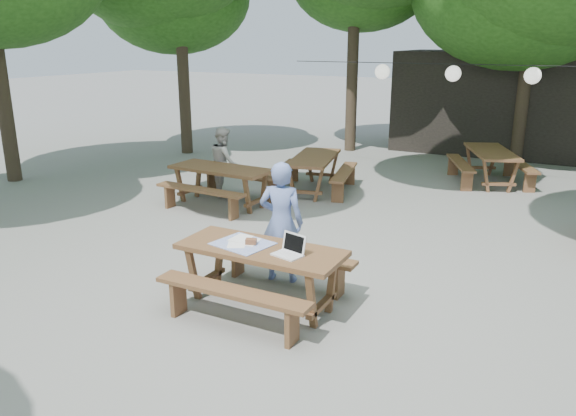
# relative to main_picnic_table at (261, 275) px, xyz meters

# --- Properties ---
(ground) EXTENTS (80.00, 80.00, 0.00)m
(ground) POSITION_rel_main_picnic_table_xyz_m (0.78, 1.37, -0.39)
(ground) COLOR slate
(ground) RESTS_ON ground
(pavilion) EXTENTS (6.00, 3.00, 2.80)m
(pavilion) POSITION_rel_main_picnic_table_xyz_m (1.28, 11.87, 1.01)
(pavilion) COLOR black
(pavilion) RESTS_ON ground
(main_picnic_table) EXTENTS (2.00, 1.58, 0.75)m
(main_picnic_table) POSITION_rel_main_picnic_table_xyz_m (0.00, 0.00, 0.00)
(main_picnic_table) COLOR #543A1D
(main_picnic_table) RESTS_ON ground
(picnic_table_nw) EXTENTS (2.04, 1.67, 0.75)m
(picnic_table_nw) POSITION_rel_main_picnic_table_xyz_m (-2.87, 3.40, 0.00)
(picnic_table_nw) COLOR #543A1D
(picnic_table_nw) RESTS_ON ground
(picnic_table_far_w) EXTENTS (1.96, 2.20, 0.75)m
(picnic_table_far_w) POSITION_rel_main_picnic_table_xyz_m (-1.71, 5.18, 0.00)
(picnic_table_far_w) COLOR #543A1D
(picnic_table_far_w) RESTS_ON ground
(picnic_table_far_e) EXTENTS (2.19, 2.36, 0.75)m
(picnic_table_far_e) POSITION_rel_main_picnic_table_xyz_m (1.51, 7.61, 0.00)
(picnic_table_far_e) COLOR #543A1D
(picnic_table_far_e) RESTS_ON ground
(woman) EXTENTS (0.66, 0.51, 1.62)m
(woman) POSITION_rel_main_picnic_table_xyz_m (-0.15, 0.79, 0.42)
(woman) COLOR #687EBE
(woman) RESTS_ON ground
(second_person) EXTENTS (0.85, 0.87, 1.41)m
(second_person) POSITION_rel_main_picnic_table_xyz_m (-3.23, 4.05, 0.32)
(second_person) COLOR silver
(second_person) RESTS_ON ground
(laptop) EXTENTS (0.39, 0.33, 0.24)m
(laptop) POSITION_rel_main_picnic_table_xyz_m (0.42, -0.05, 0.42)
(laptop) COLOR white
(laptop) RESTS_ON main_picnic_table
(tabletop_clutter) EXTENTS (0.75, 0.67, 0.08)m
(tabletop_clutter) POSITION_rel_main_picnic_table_xyz_m (-0.24, 0.01, 0.37)
(tabletop_clutter) COLOR #3553B5
(tabletop_clutter) RESTS_ON main_picnic_table
(paper_lanterns) EXTENTS (9.00, 0.34, 0.38)m
(paper_lanterns) POSITION_rel_main_picnic_table_xyz_m (0.59, 7.37, 2.02)
(paper_lanterns) COLOR black
(paper_lanterns) RESTS_ON ground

